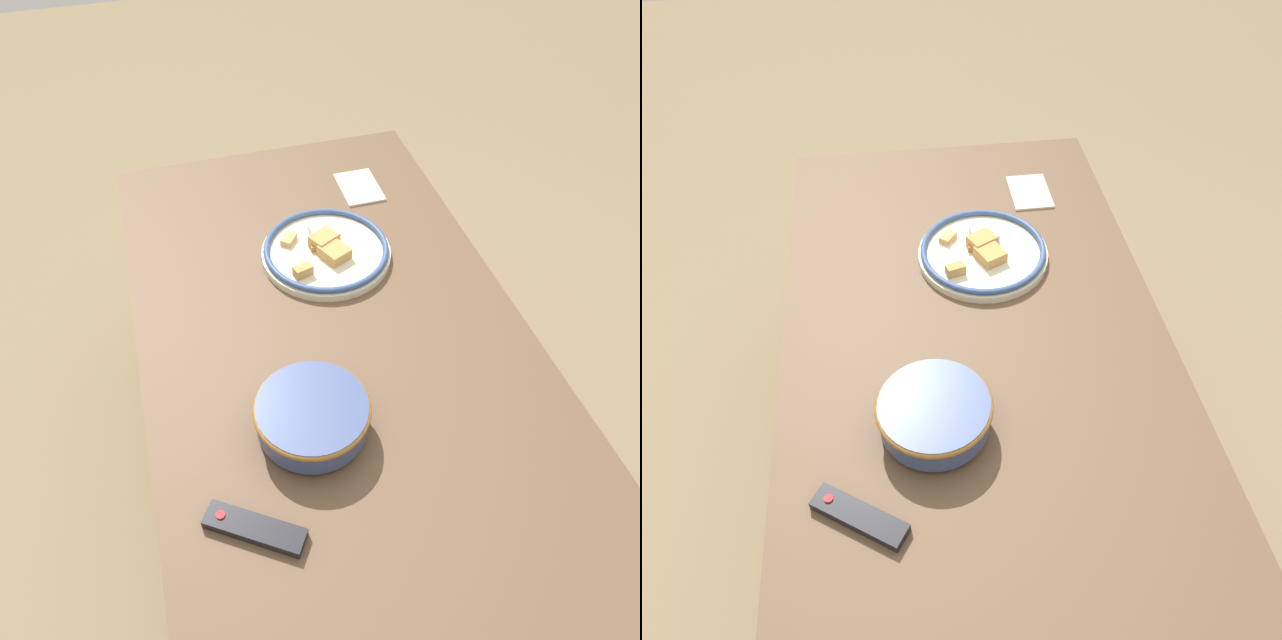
# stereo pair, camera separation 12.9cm
# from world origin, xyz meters

# --- Properties ---
(ground_plane) EXTENTS (8.00, 8.00, 0.00)m
(ground_plane) POSITION_xyz_m (0.00, 0.00, 0.00)
(ground_plane) COLOR #7F6B4C
(dining_table) EXTENTS (1.52, 0.81, 0.71)m
(dining_table) POSITION_xyz_m (0.00, 0.00, 0.63)
(dining_table) COLOR brown
(dining_table) RESTS_ON ground_plane
(noodle_bowl) EXTENTS (0.21, 0.21, 0.08)m
(noodle_bowl) POSITION_xyz_m (-0.18, 0.11, 0.76)
(noodle_bowl) COLOR #384775
(noodle_bowl) RESTS_ON dining_table
(food_plate) EXTENTS (0.31, 0.31, 0.05)m
(food_plate) POSITION_xyz_m (0.28, -0.05, 0.73)
(food_plate) COLOR beige
(food_plate) RESTS_ON dining_table
(tv_remote) EXTENTS (0.13, 0.17, 0.02)m
(tv_remote) POSITION_xyz_m (-0.34, 0.25, 0.72)
(tv_remote) COLOR black
(tv_remote) RESTS_ON dining_table
(folded_napkin) EXTENTS (0.15, 0.10, 0.01)m
(folded_napkin) POSITION_xyz_m (0.52, -0.21, 0.71)
(folded_napkin) COLOR beige
(folded_napkin) RESTS_ON dining_table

